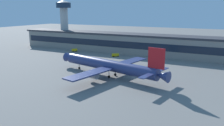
{
  "coord_description": "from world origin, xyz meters",
  "views": [
    {
      "loc": [
        50.6,
        -85.39,
        28.19
      ],
      "look_at": [
        5.67,
        2.39,
        5.0
      ],
      "focal_mm": 35.8,
      "sensor_mm": 36.0,
      "label": 1
    }
  ],
  "objects": [
    {
      "name": "airliner",
      "position": [
        6.59,
        -1.81,
        4.85
      ],
      "size": [
        56.49,
        48.98,
        14.97
      ],
      "color": "navy",
      "rests_on": "ground_plane"
    },
    {
      "name": "control_tower",
      "position": [
        -65.35,
        57.71,
        22.37
      ],
      "size": [
        11.43,
        11.43,
        36.3
      ],
      "color": "#B7B7B2",
      "rests_on": "ground_plane"
    },
    {
      "name": "follow_me_car",
      "position": [
        -10.24,
        38.25,
        1.09
      ],
      "size": [
        4.61,
        4.25,
        1.85
      ],
      "color": "yellow",
      "rests_on": "ground_plane"
    },
    {
      "name": "baggage_tug",
      "position": [
        -44.11,
        41.44,
        1.09
      ],
      "size": [
        3.73,
        4.09,
        1.85
      ],
      "color": "yellow",
      "rests_on": "ground_plane"
    },
    {
      "name": "ground_plane",
      "position": [
        0.0,
        0.0,
        0.0
      ],
      "size": [
        600.0,
        600.0,
        0.0
      ],
      "primitive_type": "plane",
      "color": "slate"
    },
    {
      "name": "terminal_building",
      "position": [
        0.0,
        54.47,
        6.59
      ],
      "size": [
        190.1,
        16.41,
        13.14
      ],
      "color": "gray",
      "rests_on": "ground_plane"
    }
  ]
}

